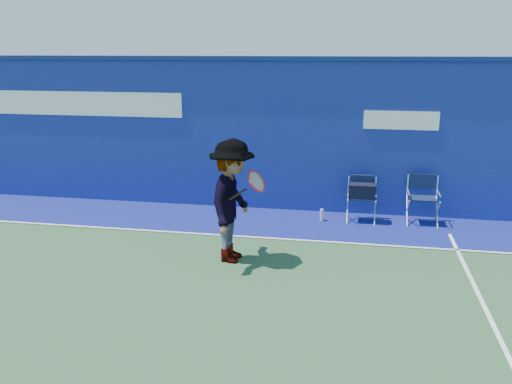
% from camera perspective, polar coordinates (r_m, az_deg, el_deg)
% --- Properties ---
extents(ground, '(80.00, 80.00, 0.00)m').
position_cam_1_polar(ground, '(7.06, -14.21, -12.81)').
color(ground, '#2A4F2D').
rests_on(ground, ground).
extents(stadium_wall, '(24.00, 0.50, 3.08)m').
position_cam_1_polar(stadium_wall, '(11.31, -3.79, 6.34)').
color(stadium_wall, navy).
rests_on(stadium_wall, ground).
extents(out_of_bounds_strip, '(24.00, 1.80, 0.01)m').
position_cam_1_polar(out_of_bounds_strip, '(10.62, -5.08, -2.83)').
color(out_of_bounds_strip, navy).
rests_on(out_of_bounds_strip, ground).
extents(court_lines, '(24.00, 12.00, 0.01)m').
position_cam_1_polar(court_lines, '(7.54, -12.31, -10.71)').
color(court_lines, white).
rests_on(court_lines, out_of_bounds_strip).
extents(directors_chair_left, '(0.51, 0.48, 0.87)m').
position_cam_1_polar(directors_chair_left, '(10.54, 11.04, -1.13)').
color(directors_chair_left, silver).
rests_on(directors_chair_left, ground).
extents(directors_chair_right, '(0.55, 0.49, 0.91)m').
position_cam_1_polar(directors_chair_right, '(10.71, 17.08, -1.72)').
color(directors_chair_right, silver).
rests_on(directors_chair_right, ground).
extents(water_bottle, '(0.07, 0.07, 0.24)m').
position_cam_1_polar(water_bottle, '(10.51, 6.93, -2.43)').
color(water_bottle, silver).
rests_on(water_bottle, ground).
extents(tennis_player, '(0.96, 1.28, 1.92)m').
position_cam_1_polar(tennis_player, '(8.32, -2.51, -0.95)').
color(tennis_player, '#EA4738').
rests_on(tennis_player, ground).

